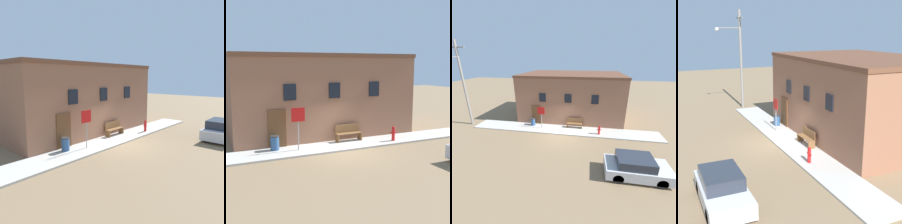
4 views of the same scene
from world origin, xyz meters
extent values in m
plane|color=#846B4C|center=(0.00, 0.00, 0.00)|extent=(80.00, 80.00, 0.00)
cube|color=#BCB7AD|center=(0.00, 1.03, 0.05)|extent=(18.79, 2.06, 0.11)
cube|color=#8E5B42|center=(0.35, 5.95, 2.52)|extent=(11.51, 7.79, 5.03)
cube|color=brown|center=(0.35, 5.95, 5.15)|extent=(11.61, 7.89, 0.24)
cube|color=black|center=(-2.33, 2.03, 3.12)|extent=(0.70, 0.08, 0.90)
cube|color=black|center=(0.35, 2.03, 3.12)|extent=(0.70, 0.08, 0.90)
cube|color=black|center=(3.04, 2.03, 3.12)|extent=(0.70, 0.08, 0.90)
cube|color=brown|center=(-3.10, 2.03, 1.10)|extent=(1.00, 0.08, 2.20)
cylinder|color=red|center=(3.55, 0.59, 0.48)|extent=(0.19, 0.19, 0.75)
sphere|color=red|center=(3.55, 0.59, 0.90)|extent=(0.17, 0.17, 0.17)
cylinder|color=red|center=(3.40, 0.59, 0.59)|extent=(0.11, 0.09, 0.09)
cylinder|color=red|center=(3.70, 0.59, 0.59)|extent=(0.11, 0.09, 0.09)
cylinder|color=gray|center=(-2.22, 1.02, 1.25)|extent=(0.06, 0.06, 2.28)
cube|color=red|center=(-2.22, 1.00, 2.01)|extent=(0.74, 0.02, 0.74)
cube|color=brown|center=(0.35, 1.64, 0.33)|extent=(0.08, 0.44, 0.44)
cube|color=brown|center=(1.85, 1.64, 0.33)|extent=(0.08, 0.44, 0.44)
cube|color=brown|center=(1.10, 1.64, 0.57)|extent=(1.58, 0.44, 0.04)
cube|color=brown|center=(1.10, 1.84, 0.84)|extent=(1.58, 0.04, 0.50)
cylinder|color=#2D517F|center=(-3.37, 1.54, 0.47)|extent=(0.45, 0.45, 0.72)
cylinder|color=#2D2D2D|center=(-3.37, 1.54, 0.85)|extent=(0.48, 0.48, 0.06)
cylinder|color=black|center=(6.74, -3.65, 0.32)|extent=(0.63, 0.20, 0.63)
cylinder|color=black|center=(4.37, -3.65, 0.32)|extent=(0.63, 0.20, 0.63)
cube|color=silver|center=(5.56, -4.42, 0.50)|extent=(3.82, 1.74, 0.66)
cube|color=#282D38|center=(5.37, -4.42, 1.11)|extent=(2.10, 1.53, 0.55)
camera|label=1|loc=(-10.70, -8.45, 4.30)|focal=35.00mm
camera|label=2|loc=(-7.18, -14.46, 4.65)|focal=50.00mm
camera|label=3|loc=(2.40, -12.53, 6.95)|focal=24.00mm
camera|label=4|loc=(17.05, -6.61, 6.89)|focal=50.00mm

